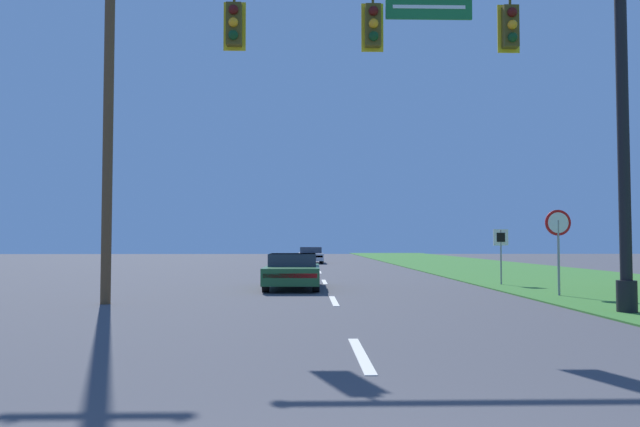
# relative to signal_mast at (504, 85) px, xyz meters

# --- Properties ---
(grass_verge_right) EXTENTS (10.00, 110.00, 0.04)m
(grass_verge_right) POSITION_rel_signal_mast_xyz_m (6.79, 19.11, -5.11)
(grass_verge_right) COLOR #38752D
(grass_verge_right) RESTS_ON ground
(road_center_line) EXTENTS (0.16, 34.80, 0.01)m
(road_center_line) POSITION_rel_signal_mast_xyz_m (-3.71, 11.11, -5.12)
(road_center_line) COLOR silver
(road_center_line) RESTS_ON ground
(signal_mast) EXTENTS (10.08, 0.47, 8.14)m
(signal_mast) POSITION_rel_signal_mast_xyz_m (0.00, 0.00, 0.00)
(signal_mast) COLOR black
(signal_mast) RESTS_ON grass_verge_right
(car_ahead) EXTENTS (1.90, 4.70, 1.19)m
(car_ahead) POSITION_rel_signal_mast_xyz_m (-4.91, 7.79, -4.52)
(car_ahead) COLOR black
(car_ahead) RESTS_ON ground
(far_car) EXTENTS (1.82, 4.69, 1.19)m
(far_car) POSITION_rel_signal_mast_xyz_m (-4.03, 33.18, -4.52)
(far_car) COLOR black
(far_car) RESTS_ON ground
(stop_sign) EXTENTS (0.76, 0.07, 2.50)m
(stop_sign) POSITION_rel_signal_mast_xyz_m (2.94, 4.30, -3.26)
(stop_sign) COLOR gray
(stop_sign) RESTS_ON grass_verge_right
(route_sign_post) EXTENTS (0.55, 0.06, 2.03)m
(route_sign_post) POSITION_rel_signal_mast_xyz_m (2.73, 9.01, -3.60)
(route_sign_post) COLOR gray
(route_sign_post) RESTS_ON grass_verge_right
(utility_pole_near) EXTENTS (1.80, 0.26, 10.98)m
(utility_pole_near) POSITION_rel_signal_mast_xyz_m (-9.64, 2.49, 0.52)
(utility_pole_near) COLOR brown
(utility_pole_near) RESTS_ON ground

